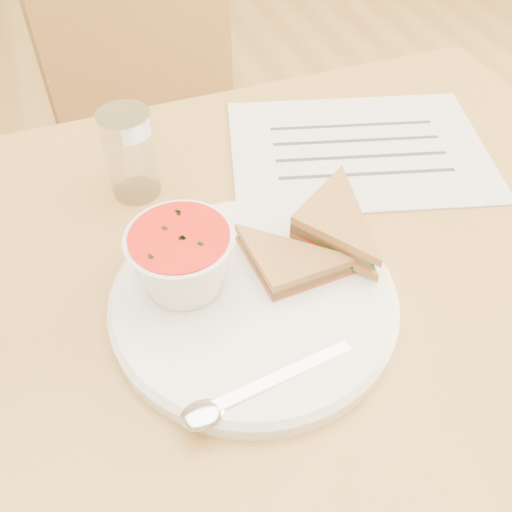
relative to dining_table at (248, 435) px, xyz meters
name	(u,v)px	position (x,y,z in m)	size (l,w,h in m)	color
dining_table	(248,435)	(0.00, 0.00, 0.00)	(1.00, 0.70, 0.75)	#99632F
chair_far	(195,167)	(0.08, 0.55, 0.09)	(0.41, 0.41, 0.92)	brown
plate	(254,301)	(0.00, -0.04, 0.38)	(0.28, 0.28, 0.02)	white
soup_bowl	(183,263)	(-0.06, -0.01, 0.43)	(0.10, 0.10, 0.07)	white
sandwich_half_a	(273,297)	(0.01, -0.06, 0.41)	(0.09, 0.09, 0.03)	#B57540
sandwich_half_b	(290,228)	(0.05, 0.01, 0.42)	(0.10, 0.10, 0.03)	#B57540
spoon	(262,386)	(-0.03, -0.14, 0.40)	(0.19, 0.04, 0.01)	silver
paper_menu	(358,149)	(0.21, 0.15, 0.38)	(0.33, 0.24, 0.00)	silver
condiment_shaker	(130,155)	(-0.08, 0.17, 0.43)	(0.06, 0.06, 0.11)	silver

